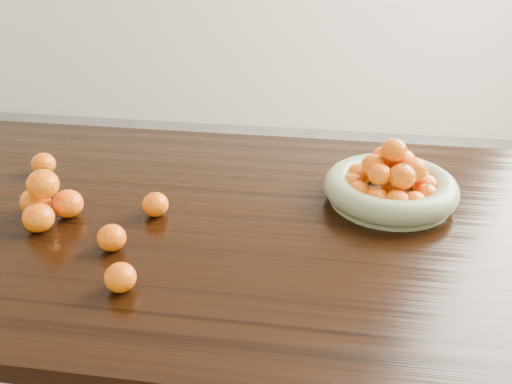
# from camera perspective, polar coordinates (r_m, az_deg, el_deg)

# --- Properties ---
(dining_table) EXTENTS (2.00, 1.00, 0.75)m
(dining_table) POSITION_cam_1_polar(r_m,az_deg,el_deg) (1.33, -1.58, -5.94)
(dining_table) COLOR black
(dining_table) RESTS_ON ground
(fruit_bowl) EXTENTS (0.31, 0.31, 0.16)m
(fruit_bowl) POSITION_cam_1_polar(r_m,az_deg,el_deg) (1.37, 13.31, 0.66)
(fruit_bowl) COLOR gray
(fruit_bowl) RESTS_ON dining_table
(orange_pyramid) EXTENTS (0.15, 0.14, 0.12)m
(orange_pyramid) POSITION_cam_1_polar(r_m,az_deg,el_deg) (1.34, -20.25, -0.89)
(orange_pyramid) COLOR orange
(orange_pyramid) RESTS_ON dining_table
(loose_orange_0) EXTENTS (0.06, 0.06, 0.06)m
(loose_orange_0) POSITION_cam_1_polar(r_m,az_deg,el_deg) (1.30, -10.03, -1.23)
(loose_orange_0) COLOR orange
(loose_orange_0) RESTS_ON dining_table
(loose_orange_1) EXTENTS (0.06, 0.06, 0.06)m
(loose_orange_1) POSITION_cam_1_polar(r_m,az_deg,el_deg) (1.20, -14.25, -4.45)
(loose_orange_1) COLOR orange
(loose_orange_1) RESTS_ON dining_table
(loose_orange_2) EXTENTS (0.06, 0.06, 0.06)m
(loose_orange_2) POSITION_cam_1_polar(r_m,az_deg,el_deg) (1.08, -13.42, -8.31)
(loose_orange_2) COLOR orange
(loose_orange_2) RESTS_ON dining_table
(loose_orange_3) EXTENTS (0.06, 0.06, 0.06)m
(loose_orange_3) POSITION_cam_1_polar(r_m,az_deg,el_deg) (1.57, -20.48, 2.64)
(loose_orange_3) COLOR orange
(loose_orange_3) RESTS_ON dining_table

